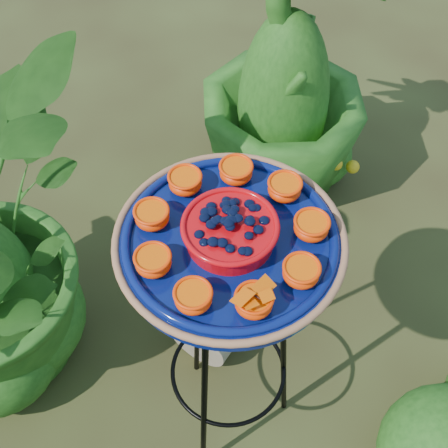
% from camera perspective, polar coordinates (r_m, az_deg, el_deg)
% --- Properties ---
extents(ground_plane, '(20.00, 20.00, 0.00)m').
position_cam_1_polar(ground_plane, '(1.82, 0.64, -16.69)').
color(ground_plane, black).
rests_on(ground_plane, ground).
extents(tripod_stand, '(0.31, 0.32, 0.78)m').
position_cam_1_polar(tripod_stand, '(1.39, 0.44, -9.78)').
color(tripod_stand, black).
rests_on(tripod_stand, ground).
extents(feeder_dish, '(0.43, 0.43, 0.09)m').
position_cam_1_polar(feeder_dish, '(1.09, 0.55, -1.44)').
color(feeder_dish, '#071354').
rests_on(feeder_dish, tripod_stand).
extents(driftwood_log, '(0.58, 0.42, 0.19)m').
position_cam_1_polar(driftwood_log, '(1.91, 2.13, -4.70)').
color(driftwood_log, gray).
rests_on(driftwood_log, ground).
extents(shrub_back_right, '(0.76, 0.76, 0.96)m').
position_cam_1_polar(shrub_back_right, '(1.94, 5.66, 13.41)').
color(shrub_back_right, '#1B4813').
rests_on(shrub_back_right, ground).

